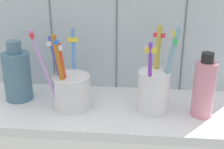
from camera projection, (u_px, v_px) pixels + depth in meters
The scene contains 6 objects.
counter_slab at pixel (112, 111), 66.68cm from camera, with size 64.00×22.00×2.00cm, color silver.
tile_wall_back at pixel (117, 6), 70.04cm from camera, with size 64.00×2.20×45.00cm.
toothbrush_cup_left at pixel (71, 88), 64.80cm from camera, with size 11.45×13.16×18.22cm.
toothbrush_cup_right at pixel (155, 87), 62.86cm from camera, with size 8.27×8.42×19.06cm.
ceramic_vase at pixel (17, 75), 68.01cm from camera, with size 6.22×6.22×13.98cm.
soap_bottle at pixel (204, 88), 60.66cm from camera, with size 4.45×4.45×13.68cm.
Camera 1 is at (5.51, -58.98, 32.67)cm, focal length 47.70 mm.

